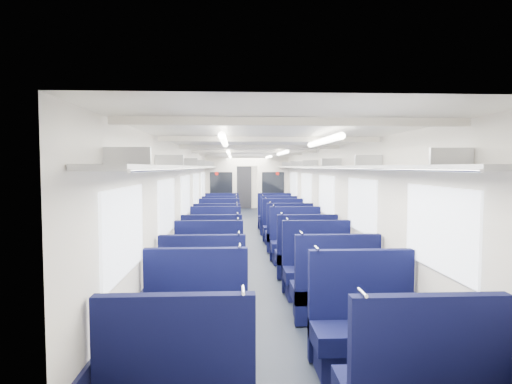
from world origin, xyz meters
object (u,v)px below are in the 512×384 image
at_px(seat_10, 215,245).
at_px(seat_19, 275,218).
at_px(seat_15, 283,229).
at_px(seat_18, 222,218).
at_px(seat_2, 195,329).
at_px(seat_12, 217,237).
at_px(seat_7, 318,273).
at_px(bulkhead, 247,189).
at_px(seat_11, 296,245).
at_px(seat_13, 289,236).
at_px(seat_4, 203,295).
at_px(seat_3, 365,332).
at_px(seat_9, 306,257).
at_px(seat_17, 278,223).
at_px(seat_16, 221,223).
at_px(seat_5, 334,294).
at_px(seat_14, 219,229).
at_px(end_door, 243,187).
at_px(seat_8, 212,258).
at_px(seat_6, 209,273).

distance_m(seat_10, seat_19, 4.72).
relative_size(seat_15, seat_18, 1.00).
bearing_deg(seat_2, seat_15, 76.03).
height_order(seat_10, seat_12, same).
relative_size(seat_7, seat_18, 1.00).
xyz_separation_m(bulkhead, seat_12, (-0.83, -4.62, -0.87)).
xyz_separation_m(seat_11, seat_13, (0.00, 1.12, 0.00)).
distance_m(seat_4, seat_10, 3.43).
distance_m(seat_4, seat_15, 5.79).
height_order(seat_3, seat_12, same).
relative_size(seat_9, seat_17, 1.00).
bearing_deg(seat_16, seat_11, -64.85).
relative_size(seat_4, seat_5, 1.00).
xyz_separation_m(bulkhead, seat_15, (0.83, -3.47, -0.87)).
xyz_separation_m(seat_5, seat_16, (-1.66, 6.88, 0.00)).
xyz_separation_m(seat_7, seat_15, (0.00, 4.52, 0.00)).
bearing_deg(seat_14, seat_12, -90.00).
relative_size(end_door, seat_4, 1.70).
bearing_deg(seat_4, seat_2, -90.00).
distance_m(seat_10, seat_12, 0.96).
height_order(bulkhead, seat_14, bulkhead).
bearing_deg(seat_11, seat_8, -145.91).
height_order(seat_2, seat_19, same).
bearing_deg(seat_15, seat_12, -145.27).
bearing_deg(seat_2, seat_11, 69.45).
relative_size(seat_4, seat_10, 1.00).
distance_m(seat_4, seat_18, 7.93).
relative_size(seat_3, seat_12, 1.00).
relative_size(seat_11, seat_15, 1.00).
height_order(seat_7, seat_16, same).
relative_size(seat_7, seat_11, 1.00).
relative_size(seat_2, seat_16, 1.00).
distance_m(seat_2, seat_19, 9.14).
bearing_deg(seat_6, seat_10, 90.00).
height_order(seat_16, seat_18, same).
height_order(seat_15, seat_17, same).
bearing_deg(seat_17, seat_13, -90.00).
bearing_deg(seat_19, seat_12, -115.59).
bearing_deg(seat_5, seat_9, 90.00).
relative_size(end_door, seat_9, 1.70).
bearing_deg(seat_3, seat_12, 106.26).
bearing_deg(seat_10, seat_4, -90.00).
bearing_deg(seat_10, seat_2, -90.00).
distance_m(seat_4, seat_13, 4.72).
distance_m(seat_3, seat_19, 9.16).
xyz_separation_m(seat_3, seat_7, (0.00, 2.32, 0.00)).
xyz_separation_m(seat_8, seat_11, (1.66, 1.12, 0.00)).
height_order(end_door, seat_7, end_door).
bearing_deg(seat_2, seat_12, 90.00).
height_order(seat_7, seat_15, same).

